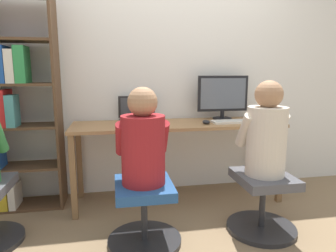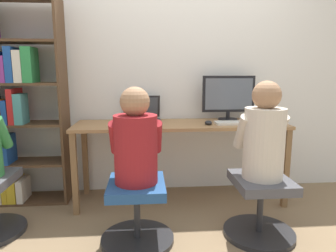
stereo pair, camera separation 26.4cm
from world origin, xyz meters
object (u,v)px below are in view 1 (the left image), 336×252
at_px(office_chair_left, 262,201).
at_px(person_at_laptop, 143,142).
at_px(laptop, 138,116).
at_px(keyboard, 235,121).
at_px(office_chair_right, 144,212).
at_px(person_at_monitor, 266,134).
at_px(desktop_monitor, 223,97).

height_order(office_chair_left, person_at_laptop, person_at_laptop).
relative_size(laptop, keyboard, 0.83).
bearing_deg(person_at_laptop, laptop, 87.48).
xyz_separation_m(office_chair_right, person_at_monitor, (0.95, 0.02, 0.55)).
relative_size(desktop_monitor, office_chair_left, 0.97).
relative_size(keyboard, person_at_monitor, 0.62).
bearing_deg(keyboard, person_at_laptop, -146.60).
relative_size(laptop, person_at_laptop, 0.54).
bearing_deg(keyboard, laptop, 165.55).
xyz_separation_m(person_at_monitor, person_at_laptop, (-0.95, -0.02, -0.02)).
height_order(desktop_monitor, office_chair_left, desktop_monitor).
height_order(desktop_monitor, keyboard, desktop_monitor).
height_order(laptop, person_at_monitor, person_at_monitor).
distance_m(keyboard, office_chair_right, 1.27).
xyz_separation_m(desktop_monitor, person_at_laptop, (-0.92, -0.88, -0.24)).
bearing_deg(person_at_monitor, keyboard, 89.21).
distance_m(office_chair_left, person_at_laptop, 1.08).
distance_m(desktop_monitor, person_at_monitor, 0.89).
bearing_deg(office_chair_right, laptop, 87.49).
bearing_deg(keyboard, desktop_monitor, 98.61).
height_order(office_chair_right, person_at_monitor, person_at_monitor).
bearing_deg(person_at_laptop, office_chair_right, -90.00).
bearing_deg(laptop, person_at_monitor, -43.12).
height_order(desktop_monitor, laptop, desktop_monitor).
bearing_deg(desktop_monitor, laptop, -178.98).
bearing_deg(person_at_laptop, person_at_monitor, 0.93).
relative_size(desktop_monitor, office_chair_right, 0.97).
relative_size(desktop_monitor, person_at_laptop, 0.77).
bearing_deg(person_at_monitor, office_chair_right, -178.79).
height_order(laptop, keyboard, laptop).
xyz_separation_m(office_chair_left, office_chair_right, (-0.95, -0.01, 0.00)).
bearing_deg(keyboard, office_chair_right, -146.40).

